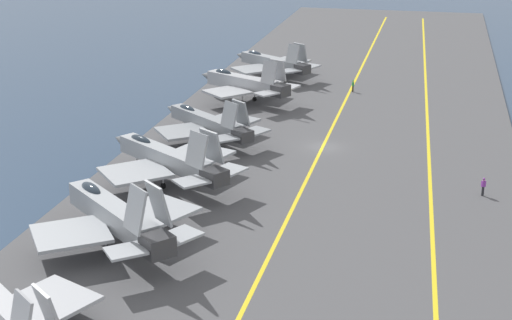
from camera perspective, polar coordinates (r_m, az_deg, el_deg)
ground_plane at (r=88.45m, az=4.87°, el=0.71°), size 2000.00×2000.00×0.00m
carrier_deck at (r=88.39m, az=4.87°, el=0.84°), size 211.20×42.51×0.40m
deck_stripe_foul_line at (r=87.54m, az=12.46°, el=0.39°), size 189.96×7.59×0.01m
deck_stripe_centerline at (r=88.32m, az=4.87°, el=0.96°), size 190.08×0.36×0.01m
parked_jet_nearest at (r=53.20m, az=-17.94°, el=-10.35°), size 13.08×14.88×5.71m
parked_jet_second at (r=64.04m, az=-10.29°, el=-3.94°), size 14.36×15.42×7.02m
parked_jet_third at (r=76.79m, az=-6.49°, el=0.14°), size 14.27×16.52×6.68m
parked_jet_fourth at (r=89.74m, az=-3.55°, el=2.75°), size 13.33×14.92×5.77m
parked_jet_fifth at (r=105.88m, az=-0.89°, el=5.62°), size 12.49×15.17×6.49m
parked_jet_sixth at (r=120.13m, az=1.18°, el=7.11°), size 13.41×14.85×5.92m
crew_green_vest at (r=112.63m, az=7.06°, el=5.41°), size 0.44×0.36×1.71m
crew_purple_vest at (r=76.87m, az=16.20°, el=-1.82°), size 0.42×0.46×1.80m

